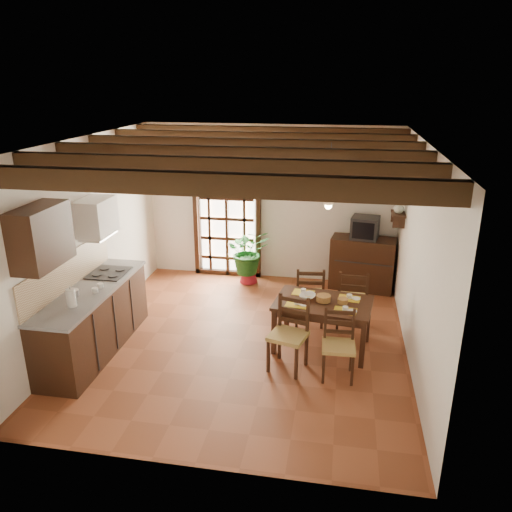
% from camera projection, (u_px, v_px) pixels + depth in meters
% --- Properties ---
extents(ground_plane, '(5.00, 5.00, 0.00)m').
position_uv_depth(ground_plane, '(244.00, 340.00, 7.14)').
color(ground_plane, brown).
extents(room_shell, '(4.52, 5.02, 2.81)m').
position_uv_depth(room_shell, '(243.00, 218.00, 6.52)').
color(room_shell, silver).
rests_on(room_shell, ground_plane).
extents(ceiling_beams, '(4.50, 4.34, 0.20)m').
position_uv_depth(ceiling_beams, '(243.00, 150.00, 6.23)').
color(ceiling_beams, black).
rests_on(ceiling_beams, room_shell).
extents(french_door, '(1.26, 0.11, 2.32)m').
position_uv_depth(french_door, '(227.00, 215.00, 9.13)').
color(french_door, white).
rests_on(french_door, ground_plane).
extents(kitchen_counter, '(0.64, 2.25, 1.38)m').
position_uv_depth(kitchen_counter, '(94.00, 319.00, 6.74)').
color(kitchen_counter, black).
rests_on(kitchen_counter, ground_plane).
extents(upper_cabinet, '(0.35, 0.80, 0.70)m').
position_uv_depth(upper_cabinet, '(41.00, 237.00, 5.64)').
color(upper_cabinet, black).
rests_on(upper_cabinet, room_shell).
extents(range_hood, '(0.38, 0.60, 0.54)m').
position_uv_depth(range_hood, '(96.00, 218.00, 6.84)').
color(range_hood, white).
rests_on(range_hood, room_shell).
extents(counter_items, '(0.50, 1.43, 0.25)m').
position_uv_depth(counter_items, '(93.00, 283.00, 6.66)').
color(counter_items, black).
rests_on(counter_items, kitchen_counter).
extents(dining_table, '(1.38, 0.98, 0.70)m').
position_uv_depth(dining_table, '(323.00, 308.00, 6.76)').
color(dining_table, '#341C11').
rests_on(dining_table, ground_plane).
extents(chair_near_left, '(0.54, 0.53, 0.96)m').
position_uv_depth(chair_near_left, '(288.00, 347.00, 6.36)').
color(chair_near_left, '#AA8C48').
rests_on(chair_near_left, ground_plane).
extents(chair_near_right, '(0.42, 0.40, 0.87)m').
position_uv_depth(chair_near_right, '(338.00, 357.00, 6.19)').
color(chair_near_right, '#AA8C48').
rests_on(chair_near_right, ground_plane).
extents(chair_far_left, '(0.48, 0.46, 0.94)m').
position_uv_depth(chair_far_left, '(309.00, 306.00, 7.54)').
color(chair_far_left, '#AA8C48').
rests_on(chair_far_left, ground_plane).
extents(chair_far_right, '(0.46, 0.44, 0.97)m').
position_uv_depth(chair_far_right, '(352.00, 311.00, 7.36)').
color(chair_far_right, '#AA8C48').
rests_on(chair_far_right, ground_plane).
extents(table_setting, '(0.93, 0.62, 0.09)m').
position_uv_depth(table_setting, '(323.00, 303.00, 6.74)').
color(table_setting, gold).
rests_on(table_setting, dining_table).
extents(table_bowl, '(0.24, 0.24, 0.05)m').
position_uv_depth(table_bowl, '(307.00, 296.00, 6.82)').
color(table_bowl, white).
rests_on(table_bowl, dining_table).
extents(sideboard, '(1.15, 0.64, 0.93)m').
position_uv_depth(sideboard, '(362.00, 263.00, 8.77)').
color(sideboard, black).
rests_on(sideboard, ground_plane).
extents(crt_tv, '(0.52, 0.49, 0.38)m').
position_uv_depth(crt_tv, '(365.00, 228.00, 8.54)').
color(crt_tv, black).
rests_on(crt_tv, sideboard).
extents(fuse_box, '(0.25, 0.03, 0.32)m').
position_uv_depth(fuse_box, '(357.00, 188.00, 8.60)').
color(fuse_box, white).
rests_on(fuse_box, room_shell).
extents(plant_pot, '(0.33, 0.33, 0.20)m').
position_uv_depth(plant_pot, '(249.00, 277.00, 9.12)').
color(plant_pot, maroon).
rests_on(plant_pot, ground_plane).
extents(potted_plant, '(2.46, 2.30, 2.19)m').
position_uv_depth(potted_plant, '(248.00, 253.00, 8.97)').
color(potted_plant, '#144C19').
rests_on(potted_plant, ground_plane).
extents(wall_shelf, '(0.20, 0.42, 0.20)m').
position_uv_depth(wall_shelf, '(398.00, 216.00, 7.76)').
color(wall_shelf, black).
rests_on(wall_shelf, room_shell).
extents(shelf_vase, '(0.15, 0.15, 0.15)m').
position_uv_depth(shelf_vase, '(399.00, 208.00, 7.71)').
color(shelf_vase, '#B2BFB2').
rests_on(shelf_vase, wall_shelf).
extents(shelf_flowers, '(0.14, 0.14, 0.36)m').
position_uv_depth(shelf_flowers, '(400.00, 194.00, 7.64)').
color(shelf_flowers, gold).
rests_on(shelf_flowers, shelf_vase).
extents(framed_picture, '(0.03, 0.32, 0.32)m').
position_uv_depth(framed_picture, '(407.00, 182.00, 7.56)').
color(framed_picture, brown).
rests_on(framed_picture, room_shell).
extents(pendant_lamp, '(0.36, 0.36, 0.84)m').
position_uv_depth(pendant_lamp, '(329.00, 200.00, 6.35)').
color(pendant_lamp, black).
rests_on(pendant_lamp, room_shell).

